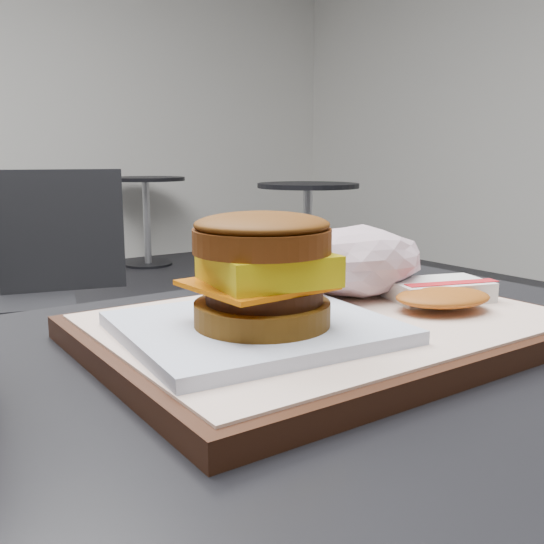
{
  "coord_description": "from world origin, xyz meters",
  "views": [
    {
      "loc": [
        -0.25,
        -0.32,
        0.92
      ],
      "look_at": [
        0.0,
        0.05,
        0.83
      ],
      "focal_mm": 40.0,
      "sensor_mm": 36.0,
      "label": 1
    }
  ],
  "objects_px": {
    "serving_tray": "(326,328)",
    "neighbor_chair": "(27,285)",
    "breakfast_sandwich": "(261,284)",
    "crumpled_wrapper": "(352,260)",
    "hash_brown": "(440,293)"
  },
  "relations": [
    {
      "from": "breakfast_sandwich",
      "to": "neighbor_chair",
      "type": "relative_size",
      "value": 0.23
    },
    {
      "from": "hash_brown",
      "to": "crumpled_wrapper",
      "type": "distance_m",
      "value": 0.09
    },
    {
      "from": "breakfast_sandwich",
      "to": "neighbor_chair",
      "type": "xyz_separation_m",
      "value": [
        0.2,
        1.67,
        -0.32
      ]
    },
    {
      "from": "serving_tray",
      "to": "breakfast_sandwich",
      "type": "xyz_separation_m",
      "value": [
        -0.08,
        -0.02,
        0.05
      ]
    },
    {
      "from": "breakfast_sandwich",
      "to": "hash_brown",
      "type": "relative_size",
      "value": 1.56
    },
    {
      "from": "serving_tray",
      "to": "neighbor_chair",
      "type": "relative_size",
      "value": 0.43
    },
    {
      "from": "breakfast_sandwich",
      "to": "serving_tray",
      "type": "bearing_deg",
      "value": 11.58
    },
    {
      "from": "breakfast_sandwich",
      "to": "hash_brown",
      "type": "distance_m",
      "value": 0.19
    },
    {
      "from": "hash_brown",
      "to": "neighbor_chair",
      "type": "bearing_deg",
      "value": 89.53
    },
    {
      "from": "breakfast_sandwich",
      "to": "crumpled_wrapper",
      "type": "xyz_separation_m",
      "value": [
        0.15,
        0.07,
        -0.01
      ]
    },
    {
      "from": "serving_tray",
      "to": "breakfast_sandwich",
      "type": "relative_size",
      "value": 1.86
    },
    {
      "from": "neighbor_chair",
      "to": "serving_tray",
      "type": "bearing_deg",
      "value": -94.29
    },
    {
      "from": "hash_brown",
      "to": "crumpled_wrapper",
      "type": "bearing_deg",
      "value": 114.8
    },
    {
      "from": "serving_tray",
      "to": "hash_brown",
      "type": "relative_size",
      "value": 2.9
    },
    {
      "from": "crumpled_wrapper",
      "to": "hash_brown",
      "type": "bearing_deg",
      "value": -65.2
    }
  ]
}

